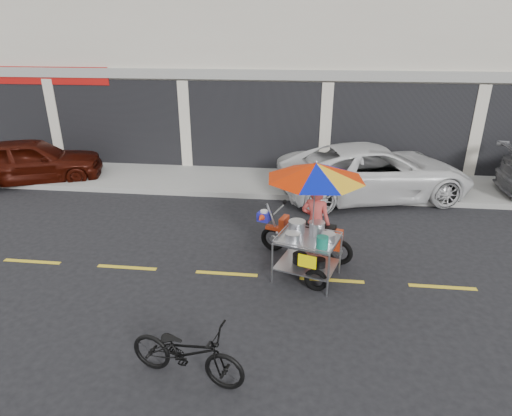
# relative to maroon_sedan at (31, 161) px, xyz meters

# --- Properties ---
(ground) EXTENTS (90.00, 90.00, 0.00)m
(ground) POSITION_rel_maroon_sedan_xyz_m (8.84, -4.63, -0.69)
(ground) COLOR black
(sidewalk) EXTENTS (45.00, 3.00, 0.15)m
(sidewalk) POSITION_rel_maroon_sedan_xyz_m (8.84, 0.87, -0.61)
(sidewalk) COLOR gray
(sidewalk) RESTS_ON ground
(shophouse_block) EXTENTS (36.00, 8.11, 10.40)m
(shophouse_block) POSITION_rel_maroon_sedan_xyz_m (11.66, 5.96, 3.55)
(shophouse_block) COLOR beige
(shophouse_block) RESTS_ON ground
(centerline) EXTENTS (42.00, 0.10, 0.01)m
(centerline) POSITION_rel_maroon_sedan_xyz_m (8.84, -4.63, -0.69)
(centerline) COLOR gold
(centerline) RESTS_ON ground
(maroon_sedan) EXTENTS (4.37, 3.03, 1.38)m
(maroon_sedan) POSITION_rel_maroon_sedan_xyz_m (0.00, 0.00, 0.00)
(maroon_sedan) COLOR black
(maroon_sedan) RESTS_ON ground
(white_pickup) EXTENTS (5.73, 3.71, 1.47)m
(white_pickup) POSITION_rel_maroon_sedan_xyz_m (10.18, -0.02, 0.04)
(white_pickup) COLOR silver
(white_pickup) RESTS_ON ground
(near_bicycle) EXTENTS (1.72, 0.91, 0.86)m
(near_bicycle) POSITION_rel_maroon_sedan_xyz_m (6.81, -7.30, -0.26)
(near_bicycle) COLOR black
(near_bicycle) RESTS_ON ground
(food_vendor_rig) EXTENTS (2.26, 2.28, 2.29)m
(food_vendor_rig) POSITION_rel_maroon_sedan_xyz_m (8.44, -4.27, 0.75)
(food_vendor_rig) COLOR black
(food_vendor_rig) RESTS_ON ground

